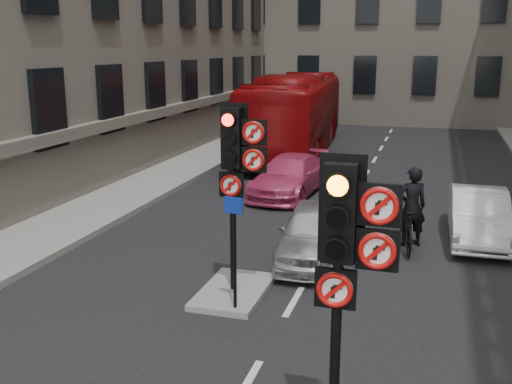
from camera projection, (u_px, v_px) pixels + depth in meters
The scene contains 11 objects.
pavement_left at pixel (130, 189), 19.79m from camera, with size 3.00×50.00×0.16m, color gray.
centre_island at pixel (234, 291), 11.62m from camera, with size 1.20×2.00×0.12m, color gray.
signal_near at pixel (347, 245), 6.54m from camera, with size 0.91×0.40×3.58m.
signal_far at pixel (237, 158), 10.96m from camera, with size 0.91×0.40×3.58m.
car_silver at pixel (315, 232), 13.41m from camera, with size 1.50×3.73×1.27m, color #ABADB3.
car_white at pixel (479, 216), 14.72m from camera, with size 1.33×3.81×1.25m, color silver.
car_pink at pixel (289, 176), 19.23m from camera, with size 1.74×4.27×1.24m, color #C43969.
bus_red at pixel (295, 114), 26.60m from camera, with size 2.90×12.38×3.45m, color maroon.
motorcycle at pixel (407, 227), 14.04m from camera, with size 0.52×1.84×1.11m, color black.
motorcyclist at pixel (412, 207), 14.26m from camera, with size 0.70×0.46×1.93m, color black.
info_sign at pixel (234, 237), 10.44m from camera, with size 0.35×0.14×2.06m.
Camera 1 is at (2.31, -5.24, 4.71)m, focal length 42.00 mm.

